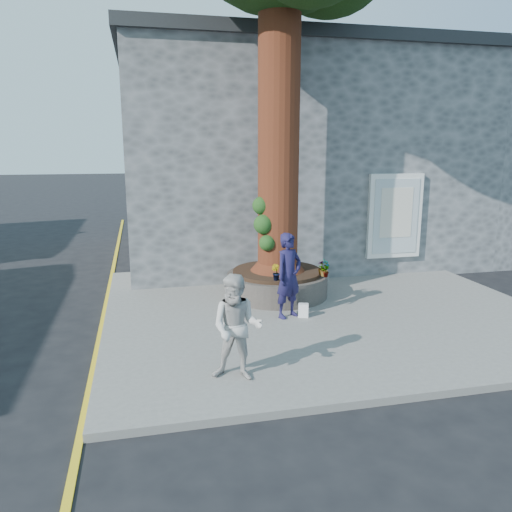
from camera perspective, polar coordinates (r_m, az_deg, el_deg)
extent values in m
plane|color=black|center=(9.61, 0.99, -8.86)|extent=(120.00, 120.00, 0.00)
cube|color=slate|center=(10.92, 7.40, -5.99)|extent=(9.00, 8.00, 0.12)
cube|color=yellow|center=(10.33, -17.24, -7.89)|extent=(0.10, 30.00, 0.01)
cube|color=#4E5154|center=(16.57, 3.41, 10.71)|extent=(10.00, 8.00, 6.00)
cube|color=black|center=(16.78, 3.55, 21.53)|extent=(10.30, 8.30, 0.30)
cube|color=white|center=(13.61, 15.56, 4.41)|extent=(1.50, 0.12, 2.20)
cube|color=silver|center=(13.56, 15.68, 4.38)|extent=(1.25, 0.04, 1.95)
cube|color=silver|center=(13.53, 15.75, 4.78)|extent=(0.90, 0.02, 1.30)
cube|color=#4E5154|center=(20.34, 25.92, 9.83)|extent=(6.00, 8.00, 6.00)
cylinder|color=black|center=(11.53, 2.44, -3.24)|extent=(2.30, 2.30, 0.52)
cylinder|color=black|center=(11.45, 2.46, -1.79)|extent=(2.04, 2.04, 0.08)
cylinder|color=#472211|center=(11.14, 2.65, 17.46)|extent=(0.90, 0.90, 7.50)
cone|color=#472211|center=(11.36, 2.47, 0.11)|extent=(1.24, 1.24, 0.70)
sphere|color=#173612|center=(10.94, 0.87, 3.64)|extent=(0.44, 0.44, 0.44)
sphere|color=#173612|center=(10.92, 1.30, 1.50)|extent=(0.36, 0.36, 0.36)
sphere|color=#173612|center=(10.99, 0.62, 5.79)|extent=(0.40, 0.40, 0.40)
imported|color=#19163E|center=(9.94, 3.76, -2.25)|extent=(0.74, 0.66, 1.71)
imported|color=#BBB7B3|center=(7.32, -2.20, -8.19)|extent=(0.94, 0.84, 1.59)
cube|color=white|center=(10.14, 5.43, -6.20)|extent=(0.23, 0.18, 0.28)
imported|color=gray|center=(10.87, 7.99, -1.38)|extent=(0.25, 0.24, 0.40)
imported|color=gray|center=(10.53, 2.25, -1.88)|extent=(0.25, 0.25, 0.34)
imported|color=gray|center=(11.08, 7.58, -1.31)|extent=(0.18, 0.18, 0.32)
imported|color=gray|center=(10.95, 7.85, -1.58)|extent=(0.32, 0.34, 0.29)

